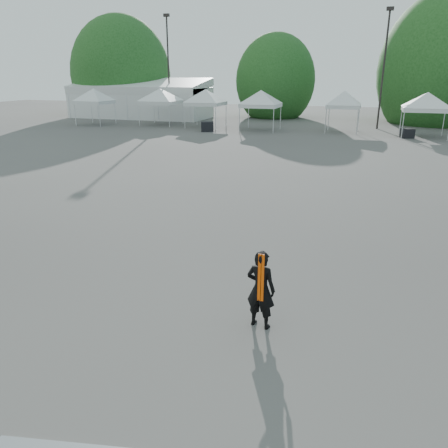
% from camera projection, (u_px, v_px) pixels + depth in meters
% --- Properties ---
extents(ground, '(120.00, 120.00, 0.00)m').
position_uv_depth(ground, '(249.00, 269.00, 10.83)').
color(ground, '#474442').
rests_on(ground, ground).
extents(marquee, '(15.00, 6.25, 4.23)m').
position_uv_depth(marquee, '(141.00, 99.00, 48.16)').
color(marquee, silver).
rests_on(marquee, ground).
extents(light_pole_west, '(0.60, 0.25, 10.30)m').
position_uv_depth(light_pole_west, '(168.00, 62.00, 44.83)').
color(light_pole_west, black).
rests_on(light_pole_west, ground).
extents(light_pole_east, '(0.60, 0.25, 9.80)m').
position_uv_depth(light_pole_east, '(384.00, 63.00, 36.86)').
color(light_pole_east, black).
rests_on(light_pole_east, ground).
extents(tree_far_w, '(4.80, 4.80, 7.30)m').
position_uv_depth(tree_far_w, '(121.00, 75.00, 51.20)').
color(tree_far_w, '#382314').
rests_on(tree_far_w, ground).
extents(tree_mid_w, '(4.16, 4.16, 6.33)m').
position_uv_depth(tree_mid_w, '(275.00, 81.00, 47.84)').
color(tree_mid_w, '#382314').
rests_on(tree_mid_w, ground).
extents(tent_a, '(4.02, 4.02, 3.88)m').
position_uv_depth(tent_a, '(93.00, 91.00, 40.79)').
color(tent_a, silver).
rests_on(tent_a, ground).
extents(tent_b, '(4.64, 4.64, 3.88)m').
position_uv_depth(tent_b, '(160.00, 91.00, 40.70)').
color(tent_b, silver).
rests_on(tent_b, ground).
extents(tent_c, '(4.41, 4.41, 3.88)m').
position_uv_depth(tent_c, '(206.00, 92.00, 38.87)').
color(tent_c, silver).
rests_on(tent_c, ground).
extents(tent_d, '(4.38, 4.38, 3.88)m').
position_uv_depth(tent_d, '(261.00, 93.00, 36.60)').
color(tent_d, silver).
rests_on(tent_d, ground).
extents(tent_e, '(3.78, 3.78, 3.88)m').
position_uv_depth(tent_e, '(345.00, 94.00, 35.45)').
color(tent_e, silver).
rests_on(tent_e, ground).
extents(tent_f, '(4.73, 4.73, 3.88)m').
position_uv_depth(tent_f, '(428.00, 96.00, 32.57)').
color(tent_f, silver).
rests_on(tent_f, ground).
extents(man, '(0.62, 0.46, 1.56)m').
position_uv_depth(man, '(261.00, 289.00, 8.15)').
color(man, black).
rests_on(man, ground).
extents(crate_west, '(1.25, 1.12, 0.80)m').
position_uv_depth(crate_west, '(207.00, 127.00, 36.73)').
color(crate_west, black).
rests_on(crate_west, ground).
extents(crate_mid, '(1.08, 0.95, 0.70)m').
position_uv_depth(crate_mid, '(407.00, 133.00, 32.99)').
color(crate_mid, black).
rests_on(crate_mid, ground).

